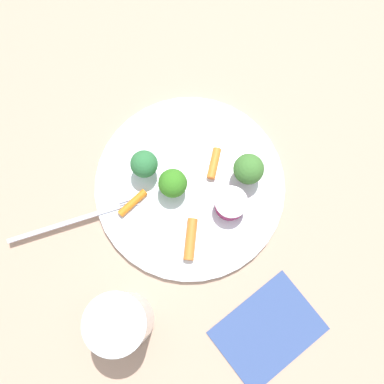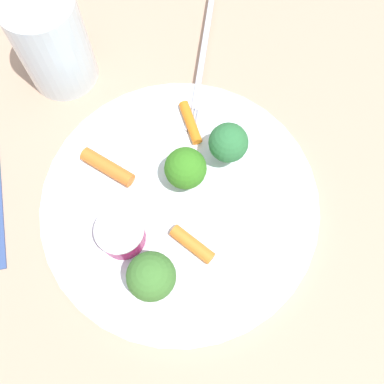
% 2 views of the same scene
% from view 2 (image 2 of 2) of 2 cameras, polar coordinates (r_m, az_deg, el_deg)
% --- Properties ---
extents(ground_plane, '(2.40, 2.40, 0.00)m').
position_cam_2_polar(ground_plane, '(0.45, -1.59, -1.72)').
color(ground_plane, tan).
extents(plate, '(0.28, 0.28, 0.01)m').
position_cam_2_polar(plate, '(0.44, -1.61, -1.47)').
color(plate, white).
rests_on(plate, ground_plane).
extents(sauce_cup, '(0.05, 0.05, 0.03)m').
position_cam_2_polar(sauce_cup, '(0.42, -9.33, -5.49)').
color(sauce_cup, '#900B45').
rests_on(sauce_cup, plate).
extents(broccoli_floret_0, '(0.04, 0.04, 0.05)m').
position_cam_2_polar(broccoli_floret_0, '(0.43, 4.83, 6.49)').
color(broccoli_floret_0, '#83B969').
rests_on(broccoli_floret_0, plate).
extents(broccoli_floret_1, '(0.04, 0.04, 0.05)m').
position_cam_2_polar(broccoli_floret_1, '(0.42, -0.87, 3.14)').
color(broccoli_floret_1, '#92A864').
rests_on(broccoli_floret_1, plate).
extents(broccoli_floret_2, '(0.04, 0.04, 0.06)m').
position_cam_2_polar(broccoli_floret_2, '(0.39, -5.42, -11.07)').
color(broccoli_floret_2, '#98BC5F').
rests_on(broccoli_floret_2, plate).
extents(carrot_stick_0, '(0.05, 0.05, 0.01)m').
position_cam_2_polar(carrot_stick_0, '(0.45, -11.12, 3.26)').
color(carrot_stick_0, orange).
rests_on(carrot_stick_0, plate).
extents(carrot_stick_1, '(0.05, 0.04, 0.01)m').
position_cam_2_polar(carrot_stick_1, '(0.42, -0.24, -6.99)').
color(carrot_stick_1, orange).
rests_on(carrot_stick_1, plate).
extents(carrot_stick_2, '(0.05, 0.01, 0.01)m').
position_cam_2_polar(carrot_stick_2, '(0.47, -0.22, 9.18)').
color(carrot_stick_2, orange).
rests_on(carrot_stick_2, plate).
extents(fork, '(0.18, 0.09, 0.00)m').
position_cam_2_polar(fork, '(0.52, 1.35, 17.13)').
color(fork, '#B2B4C5').
rests_on(fork, plate).
extents(drinking_glass, '(0.08, 0.08, 0.11)m').
position_cam_2_polar(drinking_glass, '(0.50, -18.05, 18.38)').
color(drinking_glass, silver).
rests_on(drinking_glass, ground_plane).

